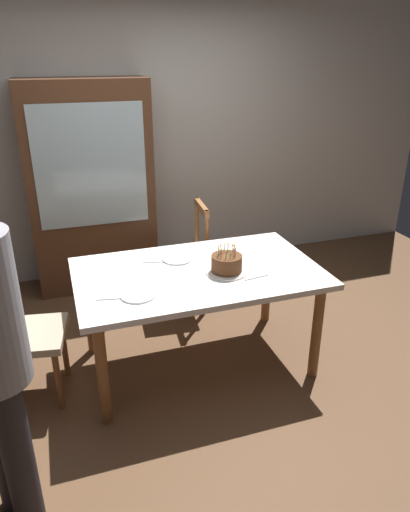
# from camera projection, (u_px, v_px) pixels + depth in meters

# --- Properties ---
(ground) EXTENTS (6.40, 6.40, 0.00)m
(ground) POSITION_uv_depth(u_px,v_px,m) (199.00, 362.00, 3.47)
(ground) COLOR brown
(back_wall) EXTENTS (6.40, 0.10, 2.60)m
(back_wall) POSITION_uv_depth(u_px,v_px,m) (140.00, 141.00, 4.55)
(back_wall) COLOR beige
(back_wall) RESTS_ON ground
(dining_table) EXTENTS (1.64, 0.99, 0.75)m
(dining_table) POSITION_uv_depth(u_px,v_px,m) (198.00, 282.00, 3.21)
(dining_table) COLOR white
(dining_table) RESTS_ON ground
(birthday_cake) EXTENTS (0.28, 0.28, 0.19)m
(birthday_cake) POSITION_uv_depth(u_px,v_px,m) (227.00, 264.00, 3.12)
(birthday_cake) COLOR silver
(birthday_cake) RESTS_ON dining_table
(plate_near_celebrant) EXTENTS (0.22, 0.22, 0.01)m
(plate_near_celebrant) POSITION_uv_depth(u_px,v_px,m) (138.00, 295.00, 2.85)
(plate_near_celebrant) COLOR white
(plate_near_celebrant) RESTS_ON dining_table
(plate_far_side) EXTENTS (0.22, 0.22, 0.01)m
(plate_far_side) POSITION_uv_depth(u_px,v_px,m) (178.00, 259.00, 3.34)
(plate_far_side) COLOR white
(plate_far_side) RESTS_ON dining_table
(fork_near_celebrant) EXTENTS (0.18, 0.05, 0.01)m
(fork_near_celebrant) POSITION_uv_depth(u_px,v_px,m) (111.00, 299.00, 2.81)
(fork_near_celebrant) COLOR silver
(fork_near_celebrant) RESTS_ON dining_table
(fork_far_side) EXTENTS (0.18, 0.06, 0.01)m
(fork_far_side) POSITION_uv_depth(u_px,v_px,m) (155.00, 262.00, 3.29)
(fork_far_side) COLOR silver
(fork_far_side) RESTS_ON dining_table
(fork_near_guest) EXTENTS (0.18, 0.04, 0.01)m
(fork_near_guest) POSITION_uv_depth(u_px,v_px,m) (257.00, 277.00, 3.07)
(fork_near_guest) COLOR silver
(fork_near_guest) RESTS_ON dining_table
(chair_spindle_back) EXTENTS (0.48, 0.48, 0.95)m
(chair_spindle_back) POSITION_uv_depth(u_px,v_px,m) (182.00, 260.00, 4.02)
(chair_spindle_back) COLOR beige
(chair_spindle_back) RESTS_ON ground
(chair_upholstered) EXTENTS (0.51, 0.51, 0.95)m
(chair_upholstered) POSITION_uv_depth(u_px,v_px,m) (12.00, 325.00, 2.94)
(chair_upholstered) COLOR tan
(chair_upholstered) RESTS_ON ground
(china_cabinet) EXTENTS (1.10, 0.45, 1.90)m
(china_cabinet) POSITION_uv_depth(u_px,v_px,m) (91.00, 188.00, 4.29)
(china_cabinet) COLOR #56331E
(china_cabinet) RESTS_ON ground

